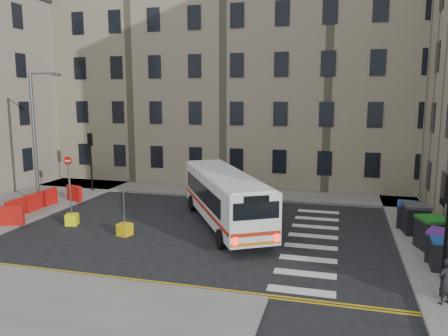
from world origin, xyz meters
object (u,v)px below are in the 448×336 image
at_px(wheelie_bin_e, 407,214).
at_px(bollard_yellow, 72,219).
at_px(bus, 225,196).
at_px(wheelie_bin_a, 443,254).
at_px(wheelie_bin_c, 432,233).
at_px(wheelie_bin_d, 415,219).
at_px(bollard_chevron, 125,229).
at_px(streetlamp, 34,137).
at_px(wheelie_bin_b, 441,246).
at_px(pedestrian, 445,281).

relative_size(wheelie_bin_e, bollard_yellow, 2.15).
relative_size(bus, wheelie_bin_a, 8.15).
height_order(bus, wheelie_bin_c, bus).
xyz_separation_m(wheelie_bin_d, bollard_yellow, (-17.39, -2.75, -0.58)).
relative_size(wheelie_bin_a, bollard_yellow, 2.03).
height_order(wheelie_bin_a, bollard_chevron, wheelie_bin_a).
distance_m(streetlamp, wheelie_bin_b, 22.86).
distance_m(streetlamp, wheelie_bin_c, 22.57).
bearing_deg(bollard_chevron, pedestrian, -16.99).
relative_size(streetlamp, wheelie_bin_d, 5.63).
distance_m(wheelie_bin_e, pedestrian, 8.83).
relative_size(wheelie_bin_e, pedestrian, 0.85).
relative_size(bus, pedestrian, 6.51).
xyz_separation_m(wheelie_bin_c, wheelie_bin_d, (-0.35, 2.29, 0.01)).
distance_m(wheelie_bin_b, pedestrian, 4.12).
relative_size(wheelie_bin_a, pedestrian, 0.80).
bearing_deg(wheelie_bin_e, bollard_yellow, -159.60).
relative_size(wheelie_bin_b, wheelie_bin_d, 1.00).
xyz_separation_m(streetlamp, bollard_yellow, (4.43, -3.01, -4.04)).
relative_size(wheelie_bin_e, bollard_chevron, 2.15).
relative_size(streetlamp, wheelie_bin_e, 6.31).
distance_m(wheelie_bin_c, bollard_yellow, 17.75).
relative_size(streetlamp, pedestrian, 5.35).
relative_size(pedestrian, bollard_chevron, 2.54).
relative_size(wheelie_bin_c, pedestrian, 1.04).
xyz_separation_m(wheelie_bin_a, bollard_chevron, (-14.15, 0.99, -0.46)).
bearing_deg(wheelie_bin_c, wheelie_bin_b, -105.15).
distance_m(bus, bollard_chevron, 5.42).
xyz_separation_m(wheelie_bin_e, pedestrian, (-0.02, -8.83, 0.11)).
bearing_deg(bollard_yellow, wheelie_bin_e, 12.51).
distance_m(streetlamp, wheelie_bin_d, 22.09).
distance_m(bus, wheelie_bin_b, 10.43).
bearing_deg(wheelie_bin_e, wheelie_bin_d, -69.61).
height_order(bollard_yellow, bollard_chevron, same).
bearing_deg(pedestrian, streetlamp, -60.72).
height_order(bus, bollard_chevron, bus).
distance_m(wheelie_bin_e, bollard_yellow, 17.58).
xyz_separation_m(bus, wheelie_bin_d, (9.50, 0.61, -0.72)).
xyz_separation_m(pedestrian, bollard_yellow, (-17.14, 5.03, -0.61)).
bearing_deg(wheelie_bin_e, wheelie_bin_b, -74.26).
height_order(streetlamp, bus, streetlamp).
bearing_deg(wheelie_bin_a, bollard_yellow, 177.22).
height_order(wheelie_bin_b, wheelie_bin_c, wheelie_bin_c).
height_order(wheelie_bin_d, pedestrian, pedestrian).
bearing_deg(bollard_chevron, bus, 35.03).
height_order(wheelie_bin_b, pedestrian, pedestrian).
height_order(streetlamp, pedestrian, streetlamp).
distance_m(streetlamp, bus, 12.64).
bearing_deg(streetlamp, wheelie_bin_e, 2.10).
bearing_deg(wheelie_bin_d, wheelie_bin_b, -89.58).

